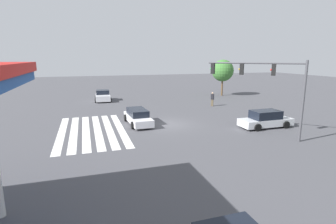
{
  "coord_description": "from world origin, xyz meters",
  "views": [
    {
      "loc": [
        22.25,
        -7.1,
        6.06
      ],
      "look_at": [
        0.0,
        0.0,
        1.17
      ],
      "focal_mm": 28.0,
      "sensor_mm": 36.0,
      "label": 1
    }
  ],
  "objects_px": {
    "pedestrian": "(212,98)",
    "car_1": "(138,117)",
    "car_2": "(103,96)",
    "tree_corner_c": "(223,71)",
    "traffic_signal_mast": "(266,80)",
    "car_3": "(266,119)"
  },
  "relations": [
    {
      "from": "pedestrian",
      "to": "tree_corner_c",
      "type": "height_order",
      "value": "tree_corner_c"
    },
    {
      "from": "car_2",
      "to": "tree_corner_c",
      "type": "height_order",
      "value": "tree_corner_c"
    },
    {
      "from": "traffic_signal_mast",
      "to": "pedestrian",
      "type": "distance_m",
      "value": 13.6
    },
    {
      "from": "car_2",
      "to": "tree_corner_c",
      "type": "bearing_deg",
      "value": 91.7
    },
    {
      "from": "car_2",
      "to": "car_3",
      "type": "distance_m",
      "value": 22.84
    },
    {
      "from": "traffic_signal_mast",
      "to": "car_2",
      "type": "xyz_separation_m",
      "value": [
        -21.34,
        -10.57,
        -3.71
      ]
    },
    {
      "from": "car_1",
      "to": "car_2",
      "type": "distance_m",
      "value": 14.62
    },
    {
      "from": "car_3",
      "to": "traffic_signal_mast",
      "type": "bearing_deg",
      "value": -132.0
    },
    {
      "from": "car_3",
      "to": "tree_corner_c",
      "type": "bearing_deg",
      "value": 71.6
    },
    {
      "from": "car_3",
      "to": "car_1",
      "type": "bearing_deg",
      "value": 155.98
    },
    {
      "from": "car_3",
      "to": "tree_corner_c",
      "type": "relative_size",
      "value": 0.82
    },
    {
      "from": "car_1",
      "to": "tree_corner_c",
      "type": "xyz_separation_m",
      "value": [
        -14.09,
        16.55,
        3.31
      ]
    },
    {
      "from": "car_1",
      "to": "pedestrian",
      "type": "bearing_deg",
      "value": 116.8
    },
    {
      "from": "tree_corner_c",
      "to": "car_3",
      "type": "bearing_deg",
      "value": -18.02
    },
    {
      "from": "pedestrian",
      "to": "tree_corner_c",
      "type": "bearing_deg",
      "value": -167.08
    },
    {
      "from": "traffic_signal_mast",
      "to": "car_1",
      "type": "xyz_separation_m",
      "value": [
        -6.87,
        -8.43,
        -3.74
      ]
    },
    {
      "from": "car_3",
      "to": "pedestrian",
      "type": "distance_m",
      "value": 10.68
    },
    {
      "from": "car_3",
      "to": "pedestrian",
      "type": "relative_size",
      "value": 2.67
    },
    {
      "from": "car_3",
      "to": "pedestrian",
      "type": "height_order",
      "value": "pedestrian"
    },
    {
      "from": "car_3",
      "to": "tree_corner_c",
      "type": "xyz_separation_m",
      "value": [
        -18.68,
        6.08,
        3.28
      ]
    },
    {
      "from": "pedestrian",
      "to": "car_1",
      "type": "bearing_deg",
      "value": -11.61
    },
    {
      "from": "traffic_signal_mast",
      "to": "car_1",
      "type": "bearing_deg",
      "value": 5.82
    }
  ]
}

